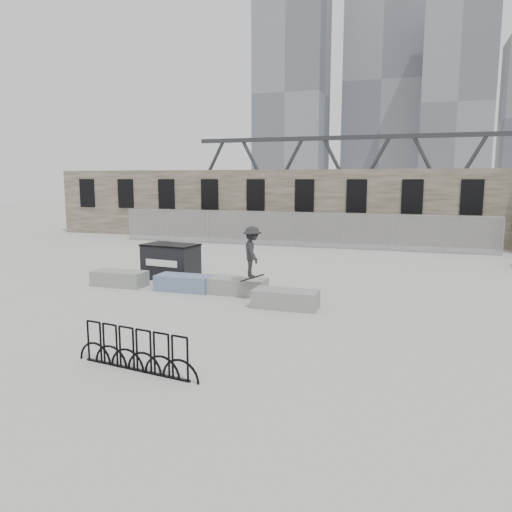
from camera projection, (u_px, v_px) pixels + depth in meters
The scene contains 12 objects.
ground at pixel (208, 293), 17.36m from camera, with size 120.00×120.00×0.00m, color #A9A9A4.
stone_wall at pixel (309, 205), 32.24m from camera, with size 36.00×2.58×4.50m.
chainlink_fence at pixel (295, 229), 28.92m from camera, with size 22.06×0.06×2.02m.
planter_far_left at pixel (119, 278), 18.49m from camera, with size 2.00×0.90×0.55m.
planter_center_left at pixel (184, 282), 17.70m from camera, with size 2.00×0.90×0.55m.
planter_center_right at pixel (237, 285), 17.17m from camera, with size 2.00×0.90×0.55m.
planter_offset at pixel (286, 298), 15.34m from camera, with size 2.00×0.90×0.55m.
dumpster at pixel (171, 261), 19.73m from camera, with size 2.26×1.54×1.39m.
bike_rack at pixel (135, 350), 10.28m from camera, with size 3.11×0.52×0.90m.
skyline_towers at pixel (386, 96), 102.48m from camera, with size 58.00×28.00×48.00m.
truss_bridge at pixel (447, 177), 65.22m from camera, with size 70.00×3.00×9.80m.
skateboarder at pixel (252, 252), 16.14m from camera, with size 1.06×1.24×1.83m.
Camera 1 is at (6.92, -15.57, 3.94)m, focal length 35.00 mm.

